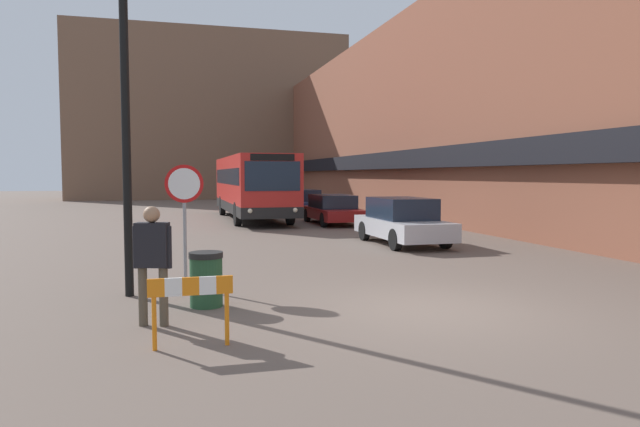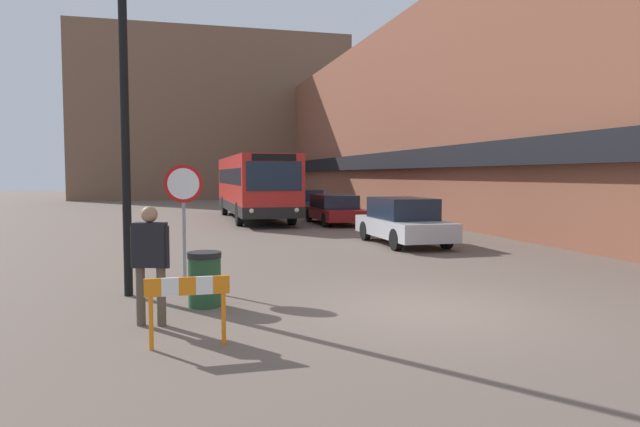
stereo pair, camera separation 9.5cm
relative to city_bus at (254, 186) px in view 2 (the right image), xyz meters
The scene contains 12 objects.
ground_plane 20.42m from the city_bus, 89.92° to the right, with size 160.00×160.00×0.00m, color #66564C.
building_row_right 11.23m from the city_bus, 20.07° to the left, with size 5.50×60.00×10.64m.
building_backdrop_far 29.00m from the city_bus, 89.95° to the left, with size 26.00×8.00×15.83m.
city_bus is the anchor object (origin of this frame).
parked_car_front 12.19m from the city_bus, 74.59° to the right, with size 1.86×4.51×1.53m.
parked_car_middle 4.95m from the city_bus, 48.14° to the right, with size 1.93×4.85×1.35m.
parked_car_back 4.17m from the city_bus, 37.05° to the left, with size 1.83×4.47×1.45m.
stop_sign 17.78m from the city_bus, 102.66° to the right, with size 0.76×0.08×2.48m.
street_lamp 18.58m from the city_bus, 104.62° to the right, with size 1.46×0.36×6.27m.
pedestrian 20.69m from the city_bus, 102.45° to the right, with size 0.57×0.36×1.81m.
trash_bin 19.48m from the city_bus, 100.68° to the right, with size 0.59×0.59×0.95m.
construction_barricade 21.85m from the city_bus, 100.44° to the right, with size 1.10×0.06×0.94m.
Camera 2 is at (-4.17, -8.72, 2.28)m, focal length 32.00 mm.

